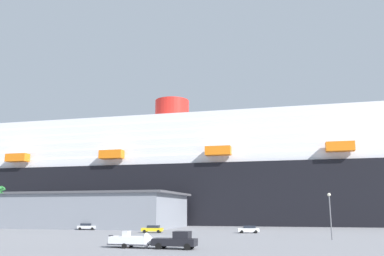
{
  "coord_description": "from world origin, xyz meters",
  "views": [
    {
      "loc": [
        20.17,
        -74.66,
        4.84
      ],
      "look_at": [
        1.61,
        29.19,
        26.71
      ],
      "focal_mm": 37.06,
      "sensor_mm": 36.0,
      "label": 1
    }
  ],
  "objects_px": {
    "cruise_ship": "(287,177)",
    "parked_car_yellow_taxi": "(153,229)",
    "street_lamp": "(330,209)",
    "small_boat_on_trailer": "(135,240)",
    "parked_car_silver_sedan": "(87,226)",
    "parked_car_white_van": "(248,229)",
    "pickup_truck": "(176,241)"
  },
  "relations": [
    {
      "from": "pickup_truck",
      "to": "parked_car_white_van",
      "type": "bearing_deg",
      "value": 78.37
    },
    {
      "from": "pickup_truck",
      "to": "parked_car_yellow_taxi",
      "type": "xyz_separation_m",
      "value": [
        -12.9,
        34.76,
        -0.21
      ]
    },
    {
      "from": "small_boat_on_trailer",
      "to": "parked_car_silver_sedan",
      "type": "xyz_separation_m",
      "value": [
        -26.6,
        43.41,
        -0.13
      ]
    },
    {
      "from": "parked_car_yellow_taxi",
      "to": "parked_car_white_van",
      "type": "height_order",
      "value": "same"
    },
    {
      "from": "street_lamp",
      "to": "parked_car_silver_sedan",
      "type": "relative_size",
      "value": 1.57
    },
    {
      "from": "parked_car_yellow_taxi",
      "to": "parked_car_white_van",
      "type": "distance_m",
      "value": 20.65
    },
    {
      "from": "street_lamp",
      "to": "parked_car_yellow_taxi",
      "type": "relative_size",
      "value": 1.62
    },
    {
      "from": "small_boat_on_trailer",
      "to": "parked_car_silver_sedan",
      "type": "distance_m",
      "value": 50.91
    },
    {
      "from": "parked_car_silver_sedan",
      "to": "parked_car_white_van",
      "type": "height_order",
      "value": "same"
    },
    {
      "from": "cruise_ship",
      "to": "parked_car_silver_sedan",
      "type": "bearing_deg",
      "value": -138.56
    },
    {
      "from": "parked_car_yellow_taxi",
      "to": "small_boat_on_trailer",
      "type": "bearing_deg",
      "value": -78.07
    },
    {
      "from": "cruise_ship",
      "to": "parked_car_white_van",
      "type": "distance_m",
      "value": 55.66
    },
    {
      "from": "parked_car_silver_sedan",
      "to": "small_boat_on_trailer",
      "type": "bearing_deg",
      "value": -58.5
    },
    {
      "from": "parked_car_silver_sedan",
      "to": "parked_car_white_van",
      "type": "bearing_deg",
      "value": -9.86
    },
    {
      "from": "pickup_truck",
      "to": "parked_car_silver_sedan",
      "type": "distance_m",
      "value": 54.54
    },
    {
      "from": "cruise_ship",
      "to": "parked_car_white_van",
      "type": "xyz_separation_m",
      "value": [
        -11.49,
        -52.3,
        -15.16
      ]
    },
    {
      "from": "street_lamp",
      "to": "cruise_ship",
      "type": "bearing_deg",
      "value": 92.31
    },
    {
      "from": "small_boat_on_trailer",
      "to": "street_lamp",
      "type": "distance_m",
      "value": 33.85
    },
    {
      "from": "small_boat_on_trailer",
      "to": "parked_car_yellow_taxi",
      "type": "height_order",
      "value": "small_boat_on_trailer"
    },
    {
      "from": "parked_car_yellow_taxi",
      "to": "parked_car_silver_sedan",
      "type": "bearing_deg",
      "value": 154.59
    },
    {
      "from": "parked_car_silver_sedan",
      "to": "parked_car_yellow_taxi",
      "type": "relative_size",
      "value": 1.03
    },
    {
      "from": "pickup_truck",
      "to": "parked_car_silver_sedan",
      "type": "height_order",
      "value": "pickup_truck"
    },
    {
      "from": "street_lamp",
      "to": "small_boat_on_trailer",
      "type": "bearing_deg",
      "value": -145.17
    },
    {
      "from": "street_lamp",
      "to": "parked_car_yellow_taxi",
      "type": "distance_m",
      "value": 38.14
    },
    {
      "from": "cruise_ship",
      "to": "parked_car_yellow_taxi",
      "type": "bearing_deg",
      "value": -120.4
    },
    {
      "from": "parked_car_silver_sedan",
      "to": "pickup_truck",
      "type": "bearing_deg",
      "value": -53.72
    },
    {
      "from": "parked_car_yellow_taxi",
      "to": "parked_car_white_van",
      "type": "bearing_deg",
      "value": 6.31
    },
    {
      "from": "cruise_ship",
      "to": "street_lamp",
      "type": "xyz_separation_m",
      "value": [
        2.81,
        -69.58,
        -10.99
      ]
    },
    {
      "from": "pickup_truck",
      "to": "parked_car_silver_sedan",
      "type": "xyz_separation_m",
      "value": [
        -32.28,
        43.97,
        -0.21
      ]
    },
    {
      "from": "cruise_ship",
      "to": "small_boat_on_trailer",
      "type": "height_order",
      "value": "cruise_ship"
    },
    {
      "from": "cruise_ship",
      "to": "parked_car_yellow_taxi",
      "type": "xyz_separation_m",
      "value": [
        -32.01,
        -54.57,
        -15.16
      ]
    },
    {
      "from": "cruise_ship",
      "to": "parked_car_silver_sedan",
      "type": "distance_m",
      "value": 70.2
    }
  ]
}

